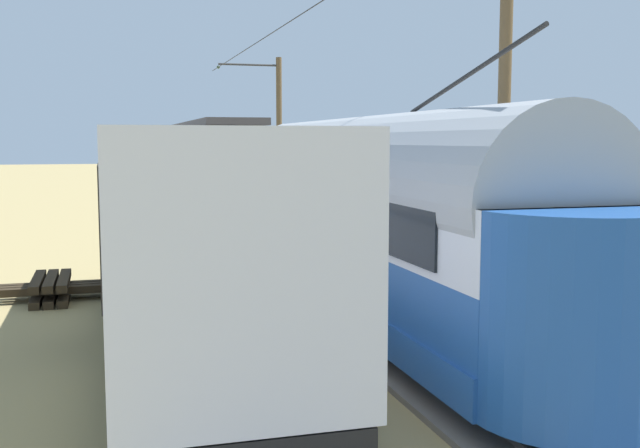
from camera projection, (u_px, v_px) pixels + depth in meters
The scene contains 9 objects.
ground_plane at pixel (313, 279), 20.69m from camera, with size 220.00×220.00×0.00m, color #9E8956.
track_streetcar_siding at pixel (443, 269), 22.09m from camera, with size 2.80×80.00×0.18m.
track_adjacent_siding at pixel (310, 275), 20.99m from camera, with size 2.80×80.00×0.18m.
track_third_siding at pixel (162, 283), 19.88m from camera, with size 2.80×80.00×0.18m.
vintage_streetcar at pixel (371, 213), 16.05m from camera, with size 2.65×16.99×5.11m.
boxcar_adjacent at pixel (183, 227), 14.20m from camera, with size 2.96×13.88×3.85m.
catenary_pole_foreground at pixel (277, 134), 37.30m from camera, with size 3.19×0.28×7.85m.
catenary_pole_mid_near at pixel (500, 126), 16.41m from camera, with size 3.19×0.28×7.85m.
spare_tie_stack at pixel (51, 288), 18.04m from camera, with size 2.40×2.40×0.54m.
Camera 1 is at (5.44, 19.66, 3.78)m, focal length 42.38 mm.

